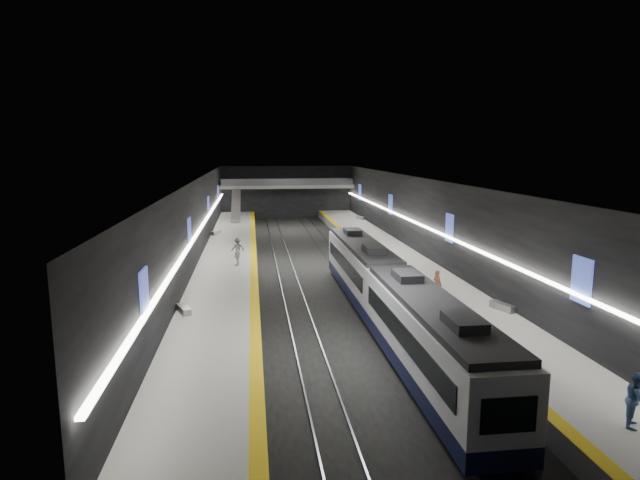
{
  "coord_description": "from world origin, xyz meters",
  "views": [
    {
      "loc": [
        -5.33,
        -47.57,
        10.57
      ],
      "look_at": [
        0.89,
        1.07,
        2.2
      ],
      "focal_mm": 30.0,
      "sensor_mm": 36.0,
      "label": 1
    }
  ],
  "objects": [
    {
      "name": "ad_posters",
      "position": [
        -0.0,
        1.0,
        4.5
      ],
      "size": [
        19.94,
        53.5,
        2.2
      ],
      "color": "#4358CA",
      "rests_on": "wall_left"
    },
    {
      "name": "wall_back",
      "position": [
        0.0,
        35.0,
        4.0
      ],
      "size": [
        20.0,
        0.04,
        8.0
      ],
      "primitive_type": "cube",
      "color": "black",
      "rests_on": "ground"
    },
    {
      "name": "bench_left_far",
      "position": [
        -9.5,
        13.25,
        1.23
      ],
      "size": [
        1.18,
        1.93,
        0.46
      ],
      "primitive_type": "cube",
      "rotation": [
        0.0,
        0.0,
        -0.38
      ],
      "color": "#99999E",
      "rests_on": "platform_left"
    },
    {
      "name": "tactile_strip_left",
      "position": [
        -5.3,
        0.0,
        1.02
      ],
      "size": [
        0.6,
        70.0,
        0.02
      ],
      "primitive_type": "cube",
      "color": "yellow",
      "rests_on": "platform_left"
    },
    {
      "name": "wall_front",
      "position": [
        0.0,
        -35.0,
        4.0
      ],
      "size": [
        20.0,
        0.04,
        8.0
      ],
      "primitive_type": "cube",
      "color": "black",
      "rests_on": "ground"
    },
    {
      "name": "mezzanine_bridge",
      "position": [
        0.0,
        32.93,
        5.04
      ],
      "size": [
        20.0,
        3.0,
        1.5
      ],
      "color": "gray",
      "rests_on": "wall_left"
    },
    {
      "name": "passenger_left_b",
      "position": [
        -6.67,
        -0.2,
        1.87
      ],
      "size": [
        1.2,
        0.81,
        1.73
      ],
      "primitive_type": "imported",
      "rotation": [
        0.0,
        0.0,
        3.3
      ],
      "color": "#3A3A40",
      "rests_on": "platform_left"
    },
    {
      "name": "platform_left",
      "position": [
        -7.5,
        0.0,
        0.5
      ],
      "size": [
        5.0,
        70.0,
        1.0
      ],
      "primitive_type": "cube",
      "color": "slate",
      "rests_on": "ground"
    },
    {
      "name": "tile_surface_right",
      "position": [
        7.5,
        0.0,
        1.01
      ],
      "size": [
        5.0,
        70.0,
        0.02
      ],
      "primitive_type": "cube",
      "color": "#ACACA7",
      "rests_on": "platform_right"
    },
    {
      "name": "train",
      "position": [
        2.5,
        -17.89,
        2.2
      ],
      "size": [
        2.69,
        30.05,
        3.6
      ],
      "color": "#0E1235",
      "rests_on": "ground"
    },
    {
      "name": "platform_right",
      "position": [
        7.5,
        0.0,
        0.5
      ],
      "size": [
        5.0,
        70.0,
        1.0
      ],
      "primitive_type": "cube",
      "color": "slate",
      "rests_on": "ground"
    },
    {
      "name": "rails",
      "position": [
        -0.0,
        0.0,
        0.06
      ],
      "size": [
        6.52,
        70.0,
        0.12
      ],
      "color": "gray",
      "rests_on": "ground"
    },
    {
      "name": "tile_surface_left",
      "position": [
        -7.5,
        0.0,
        1.01
      ],
      "size": [
        5.0,
        70.0,
        0.02
      ],
      "primitive_type": "cube",
      "color": "#ACACA7",
      "rests_on": "platform_left"
    },
    {
      "name": "ground",
      "position": [
        0.0,
        0.0,
        0.0
      ],
      "size": [
        70.0,
        70.0,
        0.0
      ],
      "primitive_type": "plane",
      "color": "black",
      "rests_on": "ground"
    },
    {
      "name": "bench_right_near",
      "position": [
        9.5,
        -18.25,
        1.21
      ],
      "size": [
        1.02,
        1.81,
        0.43
      ],
      "primitive_type": "cube",
      "rotation": [
        0.0,
        0.0,
        0.33
      ],
      "color": "#99999E",
      "rests_on": "platform_right"
    },
    {
      "name": "cove_light_right",
      "position": [
        9.8,
        0.0,
        3.8
      ],
      "size": [
        0.25,
        68.6,
        0.12
      ],
      "primitive_type": "cube",
      "color": "white",
      "rests_on": "wall_right"
    },
    {
      "name": "wall_left",
      "position": [
        -10.0,
        0.0,
        4.0
      ],
      "size": [
        0.04,
        70.0,
        8.0
      ],
      "primitive_type": "cube",
      "color": "black",
      "rests_on": "ground"
    },
    {
      "name": "bench_left_near",
      "position": [
        -9.47,
        -16.39,
        1.2
      ],
      "size": [
        1.06,
        1.71,
        0.4
      ],
      "primitive_type": "cube",
      "rotation": [
        0.0,
        0.0,
        0.39
      ],
      "color": "#99999E",
      "rests_on": "platform_left"
    },
    {
      "name": "tactile_strip_right",
      "position": [
        5.3,
        0.0,
        1.02
      ],
      "size": [
        0.6,
        70.0,
        0.02
      ],
      "primitive_type": "cube",
      "color": "yellow",
      "rests_on": "platform_right"
    },
    {
      "name": "escalator",
      "position": [
        -7.5,
        26.0,
        2.9
      ],
      "size": [
        1.2,
        7.5,
        3.92
      ],
      "primitive_type": "cube",
      "rotation": [
        0.44,
        0.0,
        0.0
      ],
      "color": "#99999E",
      "rests_on": "platform_left"
    },
    {
      "name": "wall_right",
      "position": [
        10.0,
        0.0,
        4.0
      ],
      "size": [
        0.04,
        70.0,
        8.0
      ],
      "primitive_type": "cube",
      "color": "black",
      "rests_on": "ground"
    },
    {
      "name": "bench_right_far",
      "position": [
        9.5,
        23.98,
        1.21
      ],
      "size": [
        1.09,
        1.77,
        0.42
      ],
      "primitive_type": "cube",
      "rotation": [
        0.0,
        0.0,
        0.39
      ],
      "color": "#99999E",
      "rests_on": "platform_right"
    },
    {
      "name": "passenger_right_a",
      "position": [
        6.4,
        -15.43,
        1.94
      ],
      "size": [
        0.69,
        0.81,
        1.89
      ],
      "primitive_type": "imported",
      "rotation": [
        0.0,
        0.0,
        1.99
      ],
      "color": "#AC5840",
      "rests_on": "platform_right"
    },
    {
      "name": "cove_light_left",
      "position": [
        -9.8,
        0.0,
        3.8
      ],
      "size": [
        0.25,
        68.6,
        0.12
      ],
      "primitive_type": "cube",
      "color": "white",
      "rests_on": "wall_left"
    },
    {
      "name": "passenger_left_a",
      "position": [
        -6.62,
        -3.69,
        1.86
      ],
      "size": [
        0.77,
        1.1,
        1.73
      ],
      "primitive_type": "imported",
      "rotation": [
        0.0,
        0.0,
        -1.95
      ],
      "color": "silver",
      "rests_on": "platform_left"
    },
    {
      "name": "ceiling",
      "position": [
        0.0,
        0.0,
        8.0
      ],
      "size": [
        20.0,
        70.0,
        0.04
      ],
      "primitive_type": "cube",
      "rotation": [
        3.14,
        0.0,
        0.0
      ],
      "color": "beige",
      "rests_on": "wall_left"
    },
    {
      "name": "passenger_right_b",
      "position": [
        7.77,
        -31.81,
        1.99
      ],
      "size": [
        1.19,
        1.22,
        1.98
      ],
      "primitive_type": "imported",
      "rotation": [
        0.0,
        0.0,
        0.87
      ],
      "color": "#5074AE",
      "rests_on": "platform_right"
    }
  ]
}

